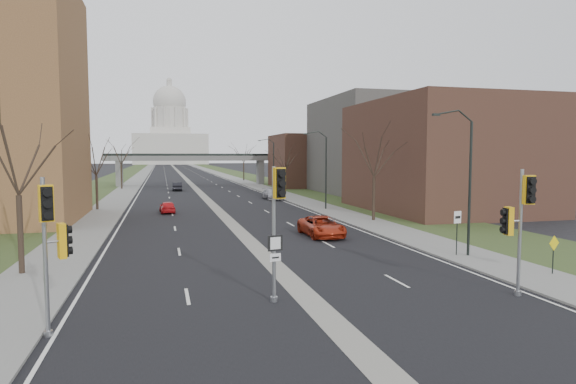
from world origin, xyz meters
name	(u,v)px	position (x,y,z in m)	size (l,w,h in m)	color
ground	(311,302)	(0.00, 0.00, 0.00)	(700.00, 700.00, 0.00)	black
road_surface	(180,173)	(0.00, 150.00, 0.01)	(20.00, 600.00, 0.01)	black
median_strip	(180,173)	(0.00, 150.00, 0.00)	(1.20, 600.00, 0.02)	gray
sidewalk_right	(215,172)	(12.00, 150.00, 0.06)	(4.00, 600.00, 0.12)	gray
sidewalk_left	(143,173)	(-12.00, 150.00, 0.06)	(4.00, 600.00, 0.12)	gray
grass_verge_right	(232,172)	(18.00, 150.00, 0.05)	(8.00, 600.00, 0.10)	#30421E
grass_verge_left	(125,173)	(-18.00, 150.00, 0.05)	(8.00, 600.00, 0.10)	#30421E
commercial_block_near	(443,156)	(24.00, 28.00, 6.00)	(16.00, 20.00, 12.00)	#533427
commercial_block_mid	(381,147)	(28.00, 52.00, 7.50)	(18.00, 22.00, 15.00)	#4F4D48
commercial_block_far	(311,161)	(22.00, 70.00, 5.00)	(14.00, 14.00, 10.00)	#533427
pedestrian_bridge	(192,162)	(0.00, 80.00, 4.84)	(34.00, 3.00, 6.45)	slate
capitol	(170,137)	(0.00, 320.00, 18.60)	(48.00, 42.00, 55.75)	beige
streetlight_near	(459,141)	(10.99, 6.00, 6.95)	(2.61, 0.20, 8.70)	black
streetlight_mid	(319,148)	(10.99, 32.00, 6.95)	(2.61, 0.20, 8.70)	black
streetlight_far	(269,150)	(10.99, 58.00, 6.95)	(2.61, 0.20, 8.70)	black
tree_left_a	(17,145)	(-13.00, 8.00, 6.64)	(7.20, 7.20, 9.40)	#382B21
tree_left_b	(96,154)	(-13.00, 38.00, 6.23)	(6.75, 6.75, 8.81)	#382B21
tree_left_c	(121,150)	(-13.00, 72.00, 7.04)	(7.65, 7.65, 9.99)	#382B21
tree_right_a	(374,150)	(13.00, 22.00, 6.64)	(7.20, 7.20, 9.40)	#382B21
tree_right_b	(285,157)	(13.00, 55.00, 5.82)	(6.30, 6.30, 8.22)	#382B21
tree_right_c	(244,151)	(13.00, 95.00, 7.04)	(7.65, 7.65, 9.99)	#382B21
signal_pole_left	(52,233)	(-9.54, -1.58, 3.55)	(0.91, 1.23, 5.42)	gray
signal_pole_median	(277,209)	(-1.45, 0.06, 3.96)	(0.70, 0.95, 5.68)	gray
signal_pole_right	(519,214)	(8.78, -1.66, 3.63)	(0.94, 1.12, 5.55)	gray
speed_limit_sign	(457,225)	(11.16, 6.23, 1.96)	(0.57, 0.16, 2.67)	black
warning_sign	(553,249)	(13.20, 0.98, 1.39)	(0.75, 0.21, 1.96)	black
car_left_near	(167,207)	(-5.47, 33.57, 0.64)	(1.51, 3.76, 1.28)	red
car_left_far	(177,186)	(-3.46, 66.20, 0.74)	(1.57, 4.51, 1.49)	black
car_right_near	(322,226)	(5.68, 15.42, 0.76)	(2.51, 5.43, 1.51)	#AC2A12
car_right_mid	(272,194)	(8.78, 45.86, 0.73)	(2.06, 5.06, 1.47)	#A09FA7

